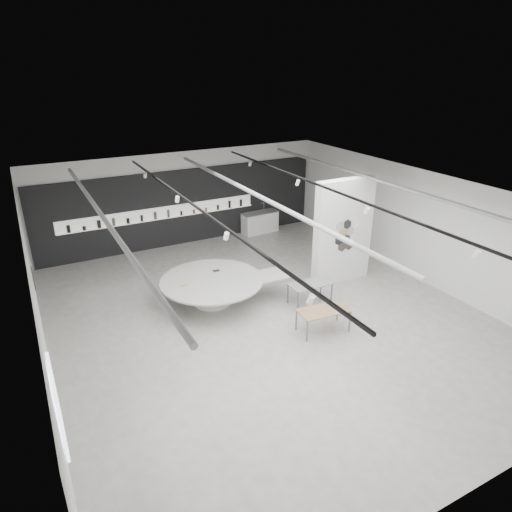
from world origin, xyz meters
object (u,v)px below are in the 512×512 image
sample_table_stone (310,285)px  kitchen_counter (260,222)px  partition_column (343,232)px  sample_table_wood (324,312)px  display_island (214,287)px

sample_table_stone → kitchen_counter: 6.66m
partition_column → kitchen_counter: partition_column is taller
partition_column → sample_table_wood: 3.65m
display_island → sample_table_wood: display_island is taller
partition_column → sample_table_wood: (-2.46, -2.42, -1.18)m
partition_column → display_island: (-4.52, 0.54, -1.27)m
display_island → sample_table_stone: size_ratio=3.13×
display_island → sample_table_stone: bearing=-25.9°
partition_column → kitchen_counter: (-0.17, 5.55, -1.33)m
partition_column → sample_table_stone: 2.38m
sample_table_wood → partition_column: bearing=44.5°
kitchen_counter → sample_table_wood: bearing=-109.5°
sample_table_stone → sample_table_wood: bearing=-111.3°
sample_table_wood → display_island: bearing=124.8°
sample_table_wood → kitchen_counter: kitchen_counter is taller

